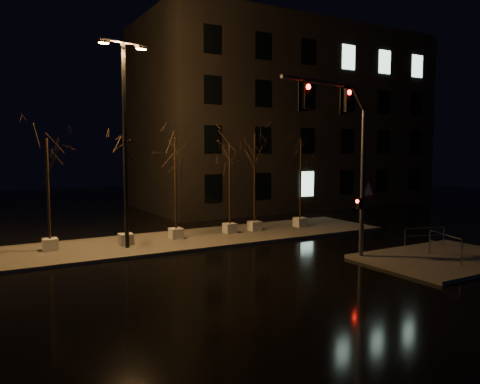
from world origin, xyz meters
TOP-DOWN VIEW (x-y plane):
  - ground at (0.00, 0.00)m, footprint 90.00×90.00m
  - median at (0.00, 6.00)m, footprint 22.00×5.00m
  - sidewalk_corner at (7.50, -3.50)m, footprint 7.00×5.00m
  - building at (14.00, 18.00)m, footprint 25.00×12.00m
  - tree_0 at (-7.22, 6.53)m, footprint 1.80×1.80m
  - tree_1 at (-3.81, 6.00)m, footprint 1.80×1.80m
  - tree_2 at (-1.06, 6.27)m, footprint 1.80×1.80m
  - tree_3 at (2.19, 6.31)m, footprint 1.80×1.80m
  - tree_4 at (3.80, 6.31)m, footprint 1.80×1.80m
  - tree_5 at (6.96, 6.14)m, footprint 1.80×1.80m
  - traffic_signal_mast at (3.33, -1.74)m, footprint 5.92×1.21m
  - streetlight_main at (-3.94, 5.33)m, footprint 2.40×0.78m
  - guard_rail_a at (8.68, -1.50)m, footprint 1.99×0.73m
  - guard_rail_b at (7.11, -3.77)m, footprint 0.81×2.15m

SIDE VIEW (x-z plane):
  - ground at x=0.00m, z-range 0.00..0.00m
  - median at x=0.00m, z-range 0.00..0.15m
  - sidewalk_corner at x=7.50m, z-range 0.00..0.15m
  - guard_rail_a at x=8.68m, z-range 0.29..1.20m
  - guard_rail_b at x=7.11m, z-range 0.31..1.39m
  - tree_3 at x=2.19m, z-range 1.47..6.59m
  - tree_0 at x=-7.22m, z-range 1.53..6.86m
  - tree_2 at x=-1.06m, z-range 1.55..6.95m
  - tree_5 at x=6.96m, z-range 1.56..6.99m
  - tree_1 at x=-3.81m, z-range 1.60..7.18m
  - tree_4 at x=3.80m, z-range 1.64..7.39m
  - traffic_signal_mast at x=3.33m, z-range 1.30..8.63m
  - streetlight_main at x=-3.94m, z-range 0.89..10.52m
  - building at x=14.00m, z-range 0.00..15.00m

